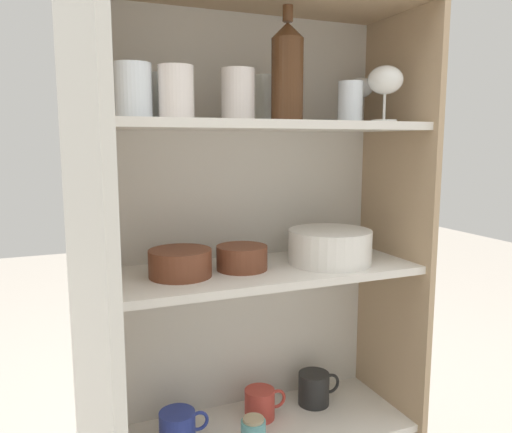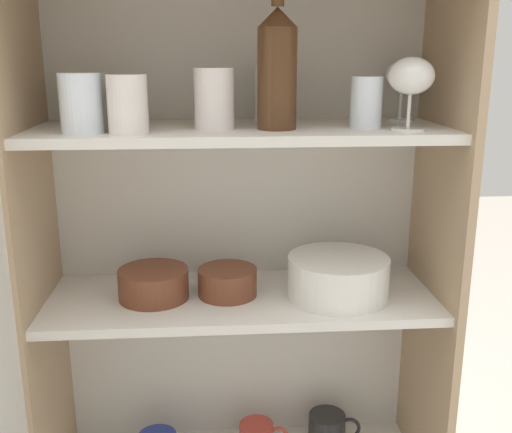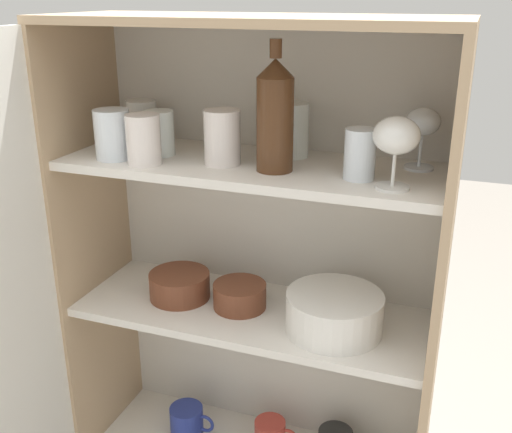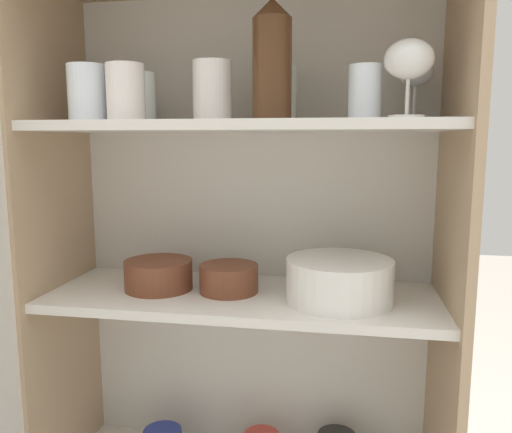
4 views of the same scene
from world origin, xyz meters
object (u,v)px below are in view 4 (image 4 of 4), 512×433
Objects in this scene: wine_bottle at (272,59)px; plate_stack_white at (339,280)px; serving_bowl_small at (229,277)px; mixing_bowl_large at (159,273)px.

plate_stack_white is at bearing 8.04° from wine_bottle.
plate_stack_white is (0.14, 0.02, -0.44)m from wine_bottle.
wine_bottle is 2.06× the size of serving_bowl_small.
mixing_bowl_large is 0.16m from serving_bowl_small.
plate_stack_white reaches higher than serving_bowl_small.
plate_stack_white is 0.24m from serving_bowl_small.
plate_stack_white is 1.45× the size of mixing_bowl_large.
wine_bottle is 0.47m from serving_bowl_small.
serving_bowl_small is at bearing 155.49° from wine_bottle.
serving_bowl_small is (0.16, 0.01, -0.00)m from mixing_bowl_large.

